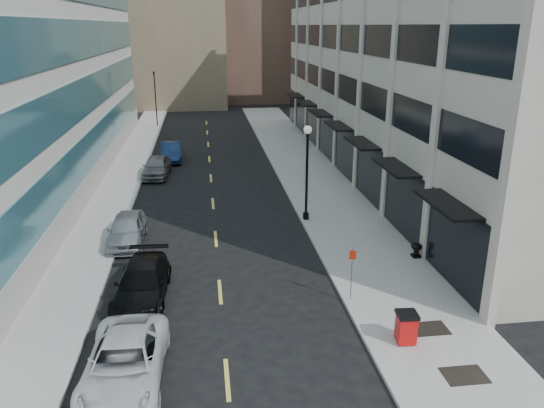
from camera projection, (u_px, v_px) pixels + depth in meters
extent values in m
cube|color=gray|center=(327.00, 198.00, 34.93)|extent=(5.00, 80.00, 0.15)
cube|color=gray|center=(109.00, 207.00, 33.20)|extent=(3.00, 80.00, 0.15)
cube|color=beige|center=(433.00, 51.00, 39.83)|extent=(14.00, 46.00, 18.00)
cube|color=black|center=(339.00, 145.00, 41.20)|extent=(0.18, 46.00, 3.60)
cube|color=black|center=(342.00, 87.00, 39.77)|extent=(0.12, 46.00, 1.80)
cube|color=black|center=(344.00, 38.00, 38.65)|extent=(0.12, 46.00, 1.80)
cube|color=beige|center=(522.00, 85.00, 17.36)|extent=(0.35, 0.60, 18.00)
cube|color=beige|center=(443.00, 70.00, 22.99)|extent=(0.35, 0.60, 18.00)
cube|color=beige|center=(395.00, 62.00, 28.63)|extent=(0.35, 0.60, 18.00)
cube|color=beige|center=(362.00, 56.00, 34.27)|extent=(0.35, 0.60, 18.00)
cube|color=beige|center=(339.00, 51.00, 39.90)|extent=(0.35, 0.60, 18.00)
cube|color=beige|center=(322.00, 48.00, 45.54)|extent=(0.35, 0.60, 18.00)
cube|color=beige|center=(308.00, 46.00, 51.17)|extent=(0.35, 0.60, 18.00)
cube|color=beige|center=(297.00, 44.00, 56.81)|extent=(0.35, 0.60, 18.00)
cube|color=black|center=(446.00, 204.00, 21.73)|extent=(1.30, 4.00, 0.12)
cube|color=black|center=(395.00, 167.00, 27.36)|extent=(1.30, 4.00, 0.12)
cube|color=black|center=(362.00, 143.00, 33.00)|extent=(1.30, 4.00, 0.12)
cube|color=black|center=(338.00, 126.00, 38.63)|extent=(1.30, 4.00, 0.12)
cube|color=black|center=(320.00, 113.00, 44.27)|extent=(1.30, 4.00, 0.12)
cube|color=black|center=(306.00, 103.00, 49.91)|extent=(1.30, 4.00, 0.12)
cube|color=black|center=(296.00, 95.00, 55.54)|extent=(1.30, 4.00, 0.12)
cube|color=gray|center=(103.00, 167.00, 39.33)|extent=(0.20, 46.00, 1.80)
cube|color=#346F7B|center=(99.00, 139.00, 38.66)|extent=(0.14, 45.60, 2.40)
cube|color=#346F7B|center=(94.00, 90.00, 37.54)|extent=(0.14, 45.60, 2.40)
cube|color=#346F7B|center=(89.00, 39.00, 36.42)|extent=(0.14, 45.60, 2.40)
cube|color=#7D6C51|center=(172.00, 2.00, 74.15)|extent=(14.00, 18.00, 28.00)
cube|color=#7D6C51|center=(112.00, 24.00, 83.26)|extent=(12.00, 14.00, 22.00)
cube|color=beige|center=(328.00, 32.00, 76.27)|extent=(10.00, 14.00, 20.00)
cube|color=black|center=(464.00, 375.00, 17.07)|extent=(1.40, 1.00, 0.01)
cube|color=black|center=(429.00, 329.00, 19.70)|extent=(1.40, 1.00, 0.01)
cube|color=#D8CC4C|center=(227.00, 379.00, 17.12)|extent=(0.15, 2.20, 0.01)
cube|color=#D8CC4C|center=(220.00, 292.00, 22.76)|extent=(0.15, 2.20, 0.01)
cube|color=#D8CC4C|center=(216.00, 239.00, 28.39)|extent=(0.15, 2.20, 0.01)
cube|color=#D8CC4C|center=(213.00, 203.00, 34.03)|extent=(0.15, 2.20, 0.01)
cube|color=#D8CC4C|center=(211.00, 178.00, 39.66)|extent=(0.15, 2.20, 0.01)
cube|color=#D8CC4C|center=(209.00, 159.00, 45.30)|extent=(0.15, 2.20, 0.01)
cube|color=#D8CC4C|center=(208.00, 144.00, 50.94)|extent=(0.15, 2.20, 0.01)
cube|color=#D8CC4C|center=(207.00, 132.00, 56.57)|extent=(0.15, 2.20, 0.01)
cube|color=#D8CC4C|center=(206.00, 123.00, 62.21)|extent=(0.15, 2.20, 0.01)
cylinder|color=black|center=(156.00, 100.00, 58.69)|extent=(0.12, 0.12, 6.00)
imported|color=black|center=(154.00, 72.00, 57.74)|extent=(0.66, 0.66, 1.98)
imported|color=silver|center=(125.00, 363.00, 16.74)|extent=(2.58, 5.34, 1.47)
imported|color=black|center=(142.00, 283.00, 21.92)|extent=(2.29, 5.15, 1.47)
imported|color=#989CA0|center=(127.00, 230.00, 27.58)|extent=(1.84, 4.51, 1.53)
imported|color=navy|center=(171.00, 152.00, 44.61)|extent=(1.96, 4.73, 1.52)
imported|color=slate|center=(157.00, 167.00, 39.86)|extent=(2.17, 4.70, 1.56)
cube|color=red|center=(406.00, 328.00, 18.69)|extent=(0.68, 0.68, 1.03)
cube|color=black|center=(407.00, 315.00, 18.52)|extent=(0.77, 0.77, 0.12)
cylinder|color=black|center=(396.00, 334.00, 19.13)|extent=(0.06, 0.23, 0.23)
cylinder|color=black|center=(407.00, 334.00, 19.18)|extent=(0.06, 0.23, 0.23)
cylinder|color=black|center=(306.00, 216.00, 30.82)|extent=(0.34, 0.34, 0.38)
cylinder|color=black|center=(307.00, 175.00, 30.03)|extent=(0.15, 0.15, 4.88)
sphere|color=silver|center=(308.00, 130.00, 29.20)|extent=(0.47, 0.47, 0.47)
cone|color=black|center=(308.00, 125.00, 29.12)|extent=(0.13, 0.13, 0.19)
cylinder|color=slate|center=(352.00, 273.00, 21.46)|extent=(0.04, 0.04, 2.34)
cube|color=#AE1C0B|center=(353.00, 255.00, 21.18)|extent=(0.27, 0.12, 0.37)
cube|color=black|center=(416.00, 256.00, 25.81)|extent=(0.40, 0.40, 0.11)
cylinder|color=black|center=(416.00, 251.00, 25.74)|extent=(0.24, 0.24, 0.38)
ellipsoid|color=black|center=(417.00, 246.00, 25.65)|extent=(0.53, 0.53, 0.37)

